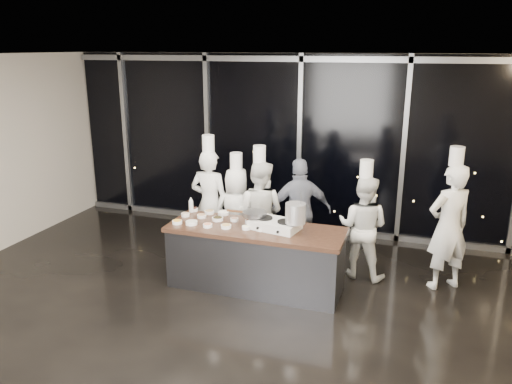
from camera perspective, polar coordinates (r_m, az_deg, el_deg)
ground at (r=6.52m, az=-2.64°, el=-14.18°), size 9.00×9.00×0.00m
room_shell at (r=5.66m, az=-1.26°, el=5.49°), size 9.02×7.02×3.21m
window_wall at (r=9.07m, az=5.06°, el=5.38°), size 8.90×0.11×3.20m
demo_counter at (r=7.07m, az=-0.05°, el=-7.50°), size 2.46×0.86×0.90m
stove at (r=6.85m, az=2.17°, el=-3.71°), size 0.72×0.52×0.14m
frying_pan at (r=6.96m, az=-0.23°, el=-2.46°), size 0.61×0.39×0.06m
stock_pot at (r=6.65m, az=4.53°, el=-2.44°), size 0.32×0.32×0.27m
prep_bowls at (r=7.17m, az=-4.64°, el=-3.14°), size 1.37×0.73×0.05m
squeeze_bottle at (r=7.57m, az=-7.44°, el=-1.47°), size 0.07×0.07×0.24m
chef_far_left at (r=7.99m, az=-5.29°, el=-1.26°), size 0.66×0.44×2.00m
chef_left at (r=7.89m, az=-2.21°, el=-2.44°), size 0.86×0.70×1.75m
chef_center at (r=7.71m, az=0.38°, el=-2.35°), size 0.84×0.67×1.89m
guest at (r=7.77m, az=5.05°, el=-2.26°), size 1.07×0.78×1.68m
chef_right at (r=7.46m, az=12.11°, el=-3.85°), size 0.84×0.70×1.77m
chef_side at (r=7.41m, az=21.16°, el=-3.63°), size 0.79×0.73×2.04m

